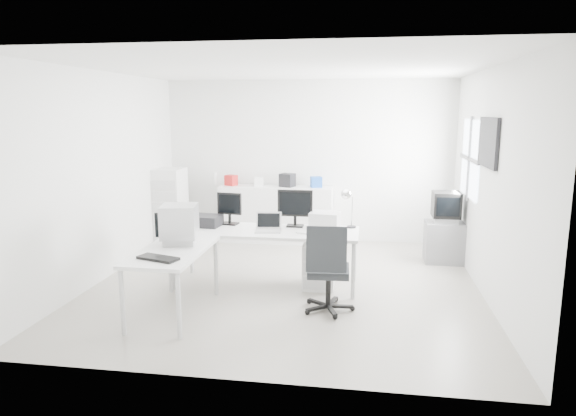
# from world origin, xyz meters

# --- Properties ---
(floor) EXTENTS (5.00, 5.00, 0.01)m
(floor) POSITION_xyz_m (0.00, 0.00, 0.00)
(floor) COLOR beige
(floor) RESTS_ON ground
(ceiling) EXTENTS (5.00, 5.00, 0.01)m
(ceiling) POSITION_xyz_m (0.00, 0.00, 2.80)
(ceiling) COLOR white
(ceiling) RESTS_ON back_wall
(back_wall) EXTENTS (5.00, 0.02, 2.80)m
(back_wall) POSITION_xyz_m (0.00, 2.50, 1.40)
(back_wall) COLOR silver
(back_wall) RESTS_ON floor
(left_wall) EXTENTS (0.02, 5.00, 2.80)m
(left_wall) POSITION_xyz_m (-2.50, 0.00, 1.40)
(left_wall) COLOR silver
(left_wall) RESTS_ON floor
(right_wall) EXTENTS (0.02, 5.00, 2.80)m
(right_wall) POSITION_xyz_m (2.50, 0.00, 1.40)
(right_wall) COLOR silver
(right_wall) RESTS_ON floor
(window) EXTENTS (0.02, 1.20, 1.10)m
(window) POSITION_xyz_m (2.48, 1.20, 1.60)
(window) COLOR white
(window) RESTS_ON right_wall
(wall_picture) EXTENTS (0.04, 0.90, 0.60)m
(wall_picture) POSITION_xyz_m (2.47, 0.10, 1.90)
(wall_picture) COLOR black
(wall_picture) RESTS_ON right_wall
(main_desk) EXTENTS (2.40, 0.80, 0.75)m
(main_desk) POSITION_xyz_m (-0.25, -0.05, 0.38)
(main_desk) COLOR silver
(main_desk) RESTS_ON floor
(side_desk) EXTENTS (0.70, 1.40, 0.75)m
(side_desk) POSITION_xyz_m (-1.10, -1.15, 0.38)
(side_desk) COLOR silver
(side_desk) RESTS_ON floor
(drawer_pedestal) EXTENTS (0.40, 0.50, 0.60)m
(drawer_pedestal) POSITION_xyz_m (0.45, 0.00, 0.30)
(drawer_pedestal) COLOR silver
(drawer_pedestal) RESTS_ON floor
(inkjet_printer) EXTENTS (0.45, 0.36, 0.15)m
(inkjet_printer) POSITION_xyz_m (-1.10, 0.05, 0.82)
(inkjet_printer) COLOR black
(inkjet_printer) RESTS_ON main_desk
(lcd_monitor_small) EXTENTS (0.37, 0.25, 0.43)m
(lcd_monitor_small) POSITION_xyz_m (-0.80, 0.20, 0.97)
(lcd_monitor_small) COLOR black
(lcd_monitor_small) RESTS_ON main_desk
(lcd_monitor_large) EXTENTS (0.47, 0.19, 0.49)m
(lcd_monitor_large) POSITION_xyz_m (0.10, 0.20, 0.99)
(lcd_monitor_large) COLOR black
(lcd_monitor_large) RESTS_ON main_desk
(laptop) EXTENTS (0.37, 0.38, 0.23)m
(laptop) POSITION_xyz_m (-0.20, -0.15, 0.86)
(laptop) COLOR #B7B7BA
(laptop) RESTS_ON main_desk
(white_keyboard) EXTENTS (0.47, 0.28, 0.02)m
(white_keyboard) POSITION_xyz_m (0.40, -0.20, 0.76)
(white_keyboard) COLOR silver
(white_keyboard) RESTS_ON main_desk
(white_mouse) EXTENTS (0.06, 0.06, 0.06)m
(white_mouse) POSITION_xyz_m (0.70, -0.15, 0.78)
(white_mouse) COLOR silver
(white_mouse) RESTS_ON main_desk
(laser_printer) EXTENTS (0.41, 0.36, 0.21)m
(laser_printer) POSITION_xyz_m (0.50, 0.17, 0.86)
(laser_printer) COLOR #B8B8B8
(laser_printer) RESTS_ON main_desk
(desk_lamp) EXTENTS (0.17, 0.17, 0.47)m
(desk_lamp) POSITION_xyz_m (0.85, 0.25, 0.99)
(desk_lamp) COLOR silver
(desk_lamp) RESTS_ON main_desk
(crt_monitor) EXTENTS (0.42, 0.42, 0.41)m
(crt_monitor) POSITION_xyz_m (-1.10, -0.90, 0.96)
(crt_monitor) COLOR #B7B7BA
(crt_monitor) RESTS_ON side_desk
(black_keyboard) EXTENTS (0.47, 0.30, 0.03)m
(black_keyboard) POSITION_xyz_m (-1.10, -1.55, 0.76)
(black_keyboard) COLOR black
(black_keyboard) RESTS_ON side_desk
(office_chair) EXTENTS (0.63, 0.63, 1.05)m
(office_chair) POSITION_xyz_m (0.62, -0.80, 0.53)
(office_chair) COLOR #25272A
(office_chair) RESTS_ON floor
(tv_cabinet) EXTENTS (0.57, 0.47, 0.62)m
(tv_cabinet) POSITION_xyz_m (2.22, 1.40, 0.31)
(tv_cabinet) COLOR slate
(tv_cabinet) RESTS_ON floor
(crt_tv) EXTENTS (0.50, 0.48, 0.45)m
(crt_tv) POSITION_xyz_m (2.22, 1.40, 0.85)
(crt_tv) COLOR black
(crt_tv) RESTS_ON tv_cabinet
(sideboard) EXTENTS (1.96, 0.49, 0.98)m
(sideboard) POSITION_xyz_m (-0.52, 2.24, 0.49)
(sideboard) COLOR silver
(sideboard) RESTS_ON floor
(clutter_box_a) EXTENTS (0.23, 0.22, 0.18)m
(clutter_box_a) POSITION_xyz_m (-1.32, 2.24, 1.07)
(clutter_box_a) COLOR #B11919
(clutter_box_a) RESTS_ON sideboard
(clutter_box_b) EXTENTS (0.18, 0.16, 0.16)m
(clutter_box_b) POSITION_xyz_m (-0.82, 2.24, 1.06)
(clutter_box_b) COLOR silver
(clutter_box_b) RESTS_ON sideboard
(clutter_box_c) EXTENTS (0.29, 0.27, 0.23)m
(clutter_box_c) POSITION_xyz_m (-0.32, 2.24, 1.10)
(clutter_box_c) COLOR black
(clutter_box_c) RESTS_ON sideboard
(clutter_box_d) EXTENTS (0.22, 0.21, 0.18)m
(clutter_box_d) POSITION_xyz_m (0.18, 2.24, 1.07)
(clutter_box_d) COLOR #1748A4
(clutter_box_d) RESTS_ON sideboard
(clutter_bottle) EXTENTS (0.07, 0.07, 0.22)m
(clutter_bottle) POSITION_xyz_m (-1.62, 2.28, 1.09)
(clutter_bottle) COLOR silver
(clutter_bottle) RESTS_ON sideboard
(filing_cabinet) EXTENTS (0.46, 0.55, 1.31)m
(filing_cabinet) POSITION_xyz_m (-2.28, 1.80, 0.66)
(filing_cabinet) COLOR silver
(filing_cabinet) RESTS_ON floor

